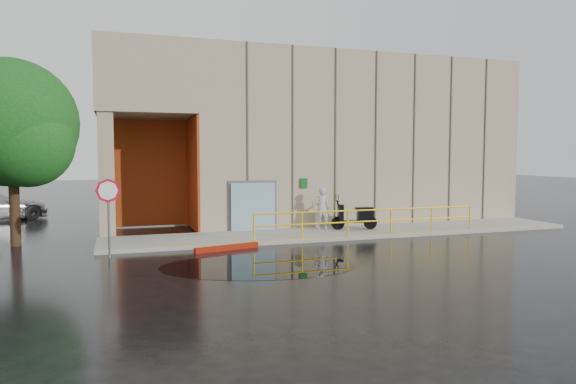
# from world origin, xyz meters

# --- Properties ---
(ground) EXTENTS (120.00, 120.00, 0.00)m
(ground) POSITION_xyz_m (0.00, 0.00, 0.00)
(ground) COLOR black
(ground) RESTS_ON ground
(sidewalk) EXTENTS (20.00, 3.00, 0.15)m
(sidewalk) POSITION_xyz_m (4.00, 4.50, 0.07)
(sidewalk) COLOR #99968B
(sidewalk) RESTS_ON ground
(building) EXTENTS (20.00, 10.17, 8.00)m
(building) POSITION_xyz_m (5.10, 10.98, 4.21)
(building) COLOR tan
(building) RESTS_ON ground
(guardrail) EXTENTS (9.56, 0.06, 1.03)m
(guardrail) POSITION_xyz_m (4.25, 3.15, 0.68)
(guardrail) COLOR yellow
(guardrail) RESTS_ON sidewalk
(person) EXTENTS (0.72, 0.54, 1.80)m
(person) POSITION_xyz_m (3.04, 5.18, 1.05)
(person) COLOR #B4B3B8
(person) RESTS_ON sidewalk
(scooter) EXTENTS (2.01, 1.02, 1.53)m
(scooter) POSITION_xyz_m (4.38, 4.74, 1.03)
(scooter) COLOR black
(scooter) RESTS_ON sidewalk
(stop_sign) EXTENTS (0.77, 0.12, 2.57)m
(stop_sign) POSITION_xyz_m (-5.50, 2.33, 1.87)
(stop_sign) COLOR #5B5A5F
(stop_sign) RESTS_ON ground
(red_curb) EXTENTS (2.37, 0.76, 0.18)m
(red_curb) POSITION_xyz_m (-1.63, 2.50, 0.09)
(red_curb) COLOR maroon
(red_curb) RESTS_ON ground
(puddle) EXTENTS (6.53, 4.86, 0.01)m
(puddle) POSITION_xyz_m (-1.27, -0.35, 0.00)
(puddle) COLOR black
(puddle) RESTS_ON ground
(tree_near) EXTENTS (4.61, 4.61, 6.78)m
(tree_near) POSITION_xyz_m (-8.63, 5.68, 4.29)
(tree_near) COLOR black
(tree_near) RESTS_ON ground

